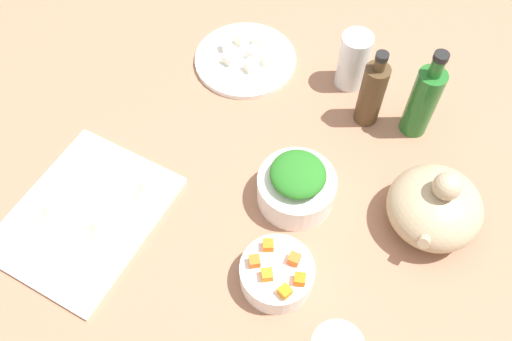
{
  "coord_description": "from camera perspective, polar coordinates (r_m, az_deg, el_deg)",
  "views": [
    {
      "loc": [
        46.46,
        22.73,
        89.52
      ],
      "look_at": [
        0.0,
        0.0,
        8.0
      ],
      "focal_mm": 36.94,
      "sensor_mm": 36.0,
      "label": 1
    }
  ],
  "objects": [
    {
      "name": "tofu_cube_5",
      "position": [
        1.21,
        -3.26,
        13.35
      ],
      "size": [
        3.11,
        3.11,
        2.2
      ],
      "primitive_type": "cube",
      "rotation": [
        0.0,
        0.0,
        0.77
      ],
      "color": "white",
      "rests_on": "plate_tofu"
    },
    {
      "name": "drinking_glass_1",
      "position": [
        1.14,
        10.49,
        11.64
      ],
      "size": [
        6.45,
        6.45,
        12.87
      ],
      "primitive_type": "cylinder",
      "color": "white",
      "rests_on": "tabletop"
    },
    {
      "name": "tofu_cube_3",
      "position": [
        1.18,
        -2.95,
        11.97
      ],
      "size": [
        2.66,
        2.66,
        2.2
      ],
      "primitive_type": "cube",
      "rotation": [
        0.0,
        0.0,
        2.9
      ],
      "color": "silver",
      "rests_on": "plate_tofu"
    },
    {
      "name": "tofu_cube_1",
      "position": [
        1.16,
        -0.72,
        11.27
      ],
      "size": [
        2.89,
        2.89,
        2.2
      ],
      "primitive_type": "cube",
      "rotation": [
        0.0,
        0.0,
        2.74
      ],
      "color": "white",
      "rests_on": "plate_tofu"
    },
    {
      "name": "carrot_cube_5",
      "position": [
        0.86,
        4.76,
        -11.66
      ],
      "size": [
        2.27,
        2.27,
        1.8
      ],
      "primitive_type": "cube",
      "rotation": [
        0.0,
        0.0,
        0.31
      ],
      "color": "orange",
      "rests_on": "bowl_carrots"
    },
    {
      "name": "carrot_cube_2",
      "position": [
        0.88,
        4.16,
        -9.52
      ],
      "size": [
        1.88,
        1.88,
        1.8
      ],
      "primitive_type": "cube",
      "rotation": [
        0.0,
        0.0,
        1.61
      ],
      "color": "orange",
      "rests_on": "bowl_carrots"
    },
    {
      "name": "tofu_cube_0",
      "position": [
        1.19,
        -0.37,
        12.59
      ],
      "size": [
        2.48,
        2.48,
        2.2
      ],
      "primitive_type": "cube",
      "rotation": [
        0.0,
        0.0,
        1.43
      ],
      "color": "white",
      "rests_on": "plate_tofu"
    },
    {
      "name": "dumpling_3",
      "position": [
        1.05,
        -15.45,
        0.83
      ],
      "size": [
        5.91,
        5.87,
        2.01
      ],
      "primitive_type": "pyramid",
      "rotation": [
        0.0,
        0.0,
        3.71
      ],
      "color": "beige",
      "rests_on": "cutting_board"
    },
    {
      "name": "tofu_cube_2",
      "position": [
        1.22,
        -1.65,
        14.05
      ],
      "size": [
        2.77,
        2.77,
        2.2
      ],
      "primitive_type": "cube",
      "rotation": [
        0.0,
        0.0,
        1.26
      ],
      "color": "#F4E6CA",
      "rests_on": "plate_tofu"
    },
    {
      "name": "teapot",
      "position": [
        0.97,
        18.79,
        -3.73
      ],
      "size": [
        18.39,
        16.67,
        14.82
      ],
      "color": "tan",
      "rests_on": "tabletop"
    },
    {
      "name": "tabletop",
      "position": [
        1.02,
        0.0,
        -1.95
      ],
      "size": [
        190.0,
        190.0,
        3.0
      ],
      "primitive_type": "cube",
      "color": "#9F6E53",
      "rests_on": "ground"
    },
    {
      "name": "tofu_cube_4",
      "position": [
        1.22,
        0.15,
        13.82
      ],
      "size": [
        2.82,
        2.82,
        2.2
      ],
      "primitive_type": "cube",
      "rotation": [
        0.0,
        0.0,
        0.35
      ],
      "color": "white",
      "rests_on": "plate_tofu"
    },
    {
      "name": "plate_tofu",
      "position": [
        1.2,
        -1.16,
        11.91
      ],
      "size": [
        22.54,
        22.54,
        1.2
      ],
      "primitive_type": "cylinder",
      "color": "white",
      "rests_on": "tabletop"
    },
    {
      "name": "cutting_board",
      "position": [
        1.02,
        -17.98,
        -4.65
      ],
      "size": [
        31.74,
        26.0,
        1.0
      ],
      "primitive_type": "cube",
      "rotation": [
        0.0,
        0.0,
        -0.04
      ],
      "color": "silver",
      "rests_on": "tabletop"
    },
    {
      "name": "bottle_1",
      "position": [
        1.06,
        12.43,
        8.19
      ],
      "size": [
        4.91,
        4.91,
        18.32
      ],
      "color": "#4D3720",
      "rests_on": "tabletop"
    },
    {
      "name": "carrot_cube_0",
      "position": [
        0.87,
        -0.16,
        -9.8
      ],
      "size": [
        2.5,
        2.5,
        1.8
      ],
      "primitive_type": "cube",
      "rotation": [
        0.0,
        0.0,
        2.18
      ],
      "color": "orange",
      "rests_on": "bowl_carrots"
    },
    {
      "name": "dumpling_0",
      "position": [
        0.98,
        -19.22,
        -7.91
      ],
      "size": [
        7.41,
        7.16,
        2.46
      ],
      "primitive_type": "pyramid",
      "rotation": [
        0.0,
        0.0,
        3.56
      ],
      "color": "beige",
      "rests_on": "cutting_board"
    },
    {
      "name": "bottle_0",
      "position": [
        1.07,
        17.65,
        7.25
      ],
      "size": [
        5.51,
        5.51,
        20.83
      ],
      "color": "#246A28",
      "rests_on": "tabletop"
    },
    {
      "name": "bowl_carrots",
      "position": [
        0.9,
        2.26,
        -11.14
      ],
      "size": [
        12.49,
        12.49,
        5.11
      ],
      "primitive_type": "cylinder",
      "color": "white",
      "rests_on": "tabletop"
    },
    {
      "name": "carrot_cube_4",
      "position": [
        0.86,
        1.2,
        -11.22
      ],
      "size": [
        2.5,
        2.5,
        1.8
      ],
      "primitive_type": "cube",
      "rotation": [
        0.0,
        0.0,
        0.59
      ],
      "color": "orange",
      "rests_on": "bowl_carrots"
    },
    {
      "name": "dumpling_1",
      "position": [
        1.02,
        -21.4,
        -4.35
      ],
      "size": [
        4.9,
        4.84,
        2.8
      ],
      "primitive_type": "pyramid",
      "rotation": [
        0.0,
        0.0,
        2.87
      ],
      "color": "beige",
      "rests_on": "cutting_board"
    },
    {
      "name": "tofu_cube_6",
      "position": [
        1.18,
        1.2,
        11.95
      ],
      "size": [
        3.11,
        3.11,
        2.2
      ],
      "primitive_type": "cube",
      "rotation": [
        0.0,
        0.0,
        2.32
      ],
      "color": "white",
      "rests_on": "plate_tofu"
    },
    {
      "name": "dumpling_2",
      "position": [
        0.98,
        -16.79,
        -5.81
      ],
      "size": [
        4.96,
        4.96,
        2.81
      ],
      "primitive_type": "pyramid",
      "rotation": [
        0.0,
        0.0,
        3.41
      ],
      "color": "beige",
      "rests_on": "cutting_board"
    },
    {
      "name": "chopped_greens_mound",
      "position": [
        0.92,
        4.56,
        -0.39
      ],
      "size": [
        14.33,
        14.33,
        3.89
      ],
      "primitive_type": "ellipsoid",
      "rotation": [
        0.0,
        0.0,
        0.78
      ],
      "color": "#277322",
      "rests_on": "bowl_greens"
    },
    {
      "name": "carrot_cube_1",
      "position": [
        0.88,
        1.33,
        -8.09
      ],
      "size": [
        2.42,
        2.42,
        1.8
      ],
      "primitive_type": "cube",
      "rotation": [
        0.0,
        0.0,
        2.05
      ],
      "color": "orange",
      "rests_on": "bowl_carrots"
    },
    {
      "name": "bowl_greens",
      "position": [
        0.97,
        4.36,
        -2.0
      ],
      "size": [
        14.34,
        14.34,
        6.39
      ],
      "primitive_type": "cylinder",
      "color": "white",
      "rests_on": "tabletop"
    },
    {
      "name": "dumpling_4",
      "position": [
        1.0,
        -11.81,
        -2.13
      ],
      "size": [
        6.47,
        6.26,
        2.38
      ],
      "primitive_type": "pyramid",
      "rotation": [
        0.0,
        0.0,
        2.63
      ],
      "color": "beige",
      "rests_on": "cutting_board"
    },
    {
      "name": "carrot_cube_3",
      "position": [
        0.85,
        3.15,
        -12.94
      ],
      "size": [
        2.35,
        2.35,
        1.8
      ],
      "primitive_type": "cube",
      "rotation": [
        0.0,
        0.0,
        2.75
      ],
      "color": "orange",
      "rests_on": "bowl_carrots"
    }
  ]
}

